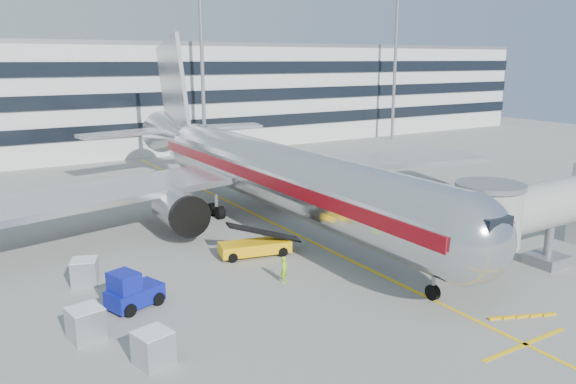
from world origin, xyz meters
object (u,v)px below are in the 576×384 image
main_jet (262,169)px  cargo_container_front (153,348)px  belt_loader (255,246)px  cargo_container_right (85,272)px  cargo_container_left (86,323)px  baggage_tug (132,292)px  ramp_worker (284,269)px

main_jet → cargo_container_front: (-15.62, -18.05, -3.46)m
belt_loader → cargo_container_right: 11.16m
cargo_container_left → cargo_container_right: cargo_container_left is taller
cargo_container_front → baggage_tug: bearing=81.8°
cargo_container_left → ramp_worker: 11.92m
main_jet → ramp_worker: main_jet is taller
cargo_container_right → ramp_worker: 12.03m
cargo_container_front → ramp_worker: 11.02m
main_jet → cargo_container_right: 17.93m
cargo_container_left → cargo_container_right: bearing=78.0°
cargo_container_right → cargo_container_front: size_ratio=1.07×
cargo_container_front → ramp_worker: size_ratio=1.08×
belt_loader → ramp_worker: 5.19m
baggage_tug → cargo_container_left: baggage_tug is taller
cargo_container_left → ramp_worker: (11.87, 1.00, 0.01)m
belt_loader → cargo_container_front: 14.62m
belt_loader → baggage_tug: size_ratio=1.59×
main_jet → baggage_tug: main_jet is taller
baggage_tug → cargo_container_left: size_ratio=1.90×
cargo_container_right → ramp_worker: (10.37, -6.11, 0.03)m
main_jet → cargo_container_front: 24.12m
baggage_tug → cargo_container_right: (-1.41, 4.85, -0.16)m
main_jet → belt_loader: bearing=-122.2°
main_jet → cargo_container_front: size_ratio=28.77×
main_jet → baggage_tug: bearing=-141.2°
cargo_container_left → cargo_container_right: 7.26m
baggage_tug → cargo_container_right: size_ratio=1.74×
cargo_container_front → ramp_worker: (9.85, 4.94, 0.04)m
belt_loader → cargo_container_left: belt_loader is taller
belt_loader → baggage_tug: (-9.71, -3.87, 0.26)m
main_jet → belt_loader: (-5.03, -7.98, -3.54)m
main_jet → cargo_container_left: main_jet is taller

